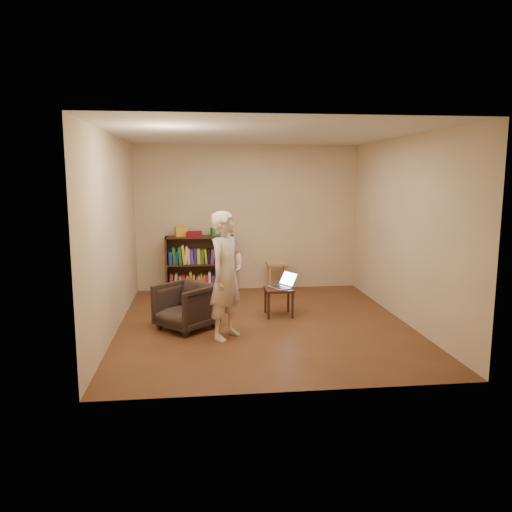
{
  "coord_description": "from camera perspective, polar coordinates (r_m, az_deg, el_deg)",
  "views": [
    {
      "loc": [
        -0.88,
        -6.72,
        2.06
      ],
      "look_at": [
        -0.07,
        0.35,
        0.91
      ],
      "focal_mm": 35.0,
      "sensor_mm": 36.0,
      "label": 1
    }
  ],
  "objects": [
    {
      "name": "box_green",
      "position": [
        8.87,
        -4.69,
        2.75
      ],
      "size": [
        0.17,
        0.17,
        0.14
      ],
      "primitive_type": "cube",
      "rotation": [
        0.0,
        0.0,
        0.21
      ],
      "color": "#1D6D27",
      "rests_on": "bookshelf"
    },
    {
      "name": "ceiling",
      "position": [
        6.79,
        0.92,
        13.74
      ],
      "size": [
        4.5,
        4.5,
        0.0
      ],
      "primitive_type": "plane",
      "color": "silver",
      "rests_on": "wall_back"
    },
    {
      "name": "red_cloth",
      "position": [
        8.84,
        -7.1,
        2.52
      ],
      "size": [
        0.28,
        0.21,
        0.09
      ],
      "primitive_type": "cube",
      "rotation": [
        0.0,
        0.0,
        0.05
      ],
      "color": "maroon",
      "rests_on": "bookshelf"
    },
    {
      "name": "bookshelf",
      "position": [
        8.96,
        -6.41,
        -1.29
      ],
      "size": [
        1.2,
        0.3,
        1.0
      ],
      "color": "black",
      "rests_on": "floor"
    },
    {
      "name": "person",
      "position": [
        6.3,
        -3.41,
        -2.25
      ],
      "size": [
        0.67,
        0.71,
        1.62
      ],
      "primitive_type": "imported",
      "rotation": [
        0.0,
        0.0,
        0.92
      ],
      "color": "beige",
      "rests_on": "floor"
    },
    {
      "name": "box_white",
      "position": [
        8.87,
        -3.3,
        2.55
      ],
      "size": [
        0.1,
        0.1,
        0.07
      ],
      "primitive_type": "cube",
      "rotation": [
        0.0,
        0.0,
        -0.05
      ],
      "color": "silver",
      "rests_on": "bookshelf"
    },
    {
      "name": "stool",
      "position": [
        8.91,
        2.4,
        -1.35
      ],
      "size": [
        0.37,
        0.37,
        0.54
      ],
      "color": "#A57E50",
      "rests_on": "floor"
    },
    {
      "name": "box_yellow",
      "position": [
        8.88,
        -8.54,
        2.78
      ],
      "size": [
        0.23,
        0.19,
        0.17
      ],
      "primitive_type": "cube",
      "rotation": [
        0.0,
        0.0,
        0.21
      ],
      "color": "gold",
      "rests_on": "bookshelf"
    },
    {
      "name": "armchair",
      "position": [
        6.84,
        -8.03,
        -5.72
      ],
      "size": [
        0.96,
        0.95,
        0.62
      ],
      "primitive_type": "imported",
      "rotation": [
        0.0,
        0.0,
        -0.81
      ],
      "color": "#2C201D",
      "rests_on": "floor"
    },
    {
      "name": "laptop",
      "position": [
        7.42,
        3.09,
        -3.21
      ],
      "size": [
        0.47,
        0.46,
        0.22
      ],
      "rotation": [
        0.0,
        0.0,
        -1.09
      ],
      "color": "#ADADB2",
      "rests_on": "side_table"
    },
    {
      "name": "floor",
      "position": [
        7.08,
        0.87,
        -7.73
      ],
      "size": [
        4.5,
        4.5,
        0.0
      ],
      "primitive_type": "plane",
      "color": "#492E17",
      "rests_on": "ground"
    },
    {
      "name": "wall_back",
      "position": [
        9.04,
        -0.96,
        4.37
      ],
      "size": [
        4.0,
        0.0,
        4.0
      ],
      "primitive_type": "plane",
      "rotation": [
        1.57,
        0.0,
        0.0
      ],
      "color": "tan",
      "rests_on": "floor"
    },
    {
      "name": "wall_right",
      "position": [
        7.35,
        16.57,
        2.87
      ],
      "size": [
        0.0,
        4.5,
        4.5
      ],
      "primitive_type": "plane",
      "rotation": [
        1.57,
        0.0,
        -1.57
      ],
      "color": "tan",
      "rests_on": "floor"
    },
    {
      "name": "wall_left",
      "position": [
        6.85,
        -15.95,
        2.46
      ],
      "size": [
        0.0,
        4.5,
        4.5
      ],
      "primitive_type": "plane",
      "rotation": [
        1.57,
        0.0,
        1.57
      ],
      "color": "tan",
      "rests_on": "floor"
    },
    {
      "name": "side_table",
      "position": [
        7.4,
        2.62,
        -4.22
      ],
      "size": [
        0.41,
        0.41,
        0.42
      ],
      "color": "black",
      "rests_on": "floor"
    }
  ]
}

